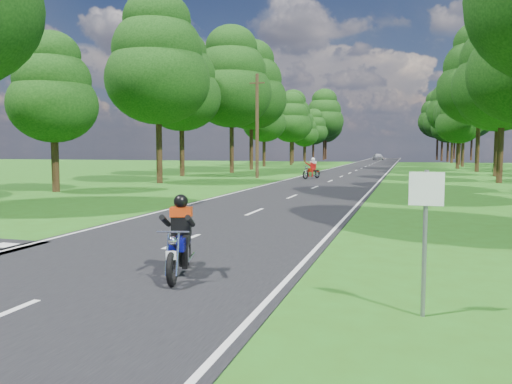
% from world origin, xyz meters
% --- Properties ---
extents(ground, '(160.00, 160.00, 0.00)m').
position_xyz_m(ground, '(0.00, 0.00, 0.00)').
color(ground, '#275914').
rests_on(ground, ground).
extents(main_road, '(7.00, 140.00, 0.02)m').
position_xyz_m(main_road, '(0.00, 50.00, 0.01)').
color(main_road, black).
rests_on(main_road, ground).
extents(road_markings, '(7.40, 140.00, 0.01)m').
position_xyz_m(road_markings, '(-0.14, 48.13, 0.02)').
color(road_markings, silver).
rests_on(road_markings, main_road).
extents(treeline, '(40.00, 115.35, 14.78)m').
position_xyz_m(treeline, '(1.43, 60.06, 8.25)').
color(treeline, black).
rests_on(treeline, ground).
extents(telegraph_pole, '(1.20, 0.26, 8.00)m').
position_xyz_m(telegraph_pole, '(-6.00, 28.00, 4.07)').
color(telegraph_pole, '#382616').
rests_on(telegraph_pole, ground).
extents(road_sign, '(0.45, 0.07, 2.00)m').
position_xyz_m(road_sign, '(5.50, -2.01, 1.34)').
color(road_sign, slate).
rests_on(road_sign, ground).
extents(rider_near_blue, '(1.03, 1.83, 1.45)m').
position_xyz_m(rider_near_blue, '(1.39, -1.02, 0.74)').
color(rider_near_blue, '#0B0E82').
rests_on(rider_near_blue, main_road).
extents(rider_far_red, '(1.33, 2.04, 1.61)m').
position_xyz_m(rider_far_red, '(-1.77, 28.26, 0.83)').
color(rider_far_red, '#9A1E0B').
rests_on(rider_far_red, main_road).
extents(distant_car, '(2.66, 4.33, 1.38)m').
position_xyz_m(distant_car, '(-0.78, 95.02, 0.71)').
color(distant_car, silver).
rests_on(distant_car, main_road).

